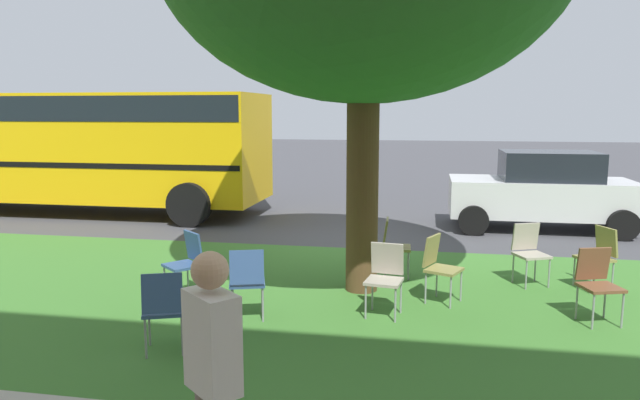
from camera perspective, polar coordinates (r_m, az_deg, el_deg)
ground at (r=10.89m, az=2.20°, el=-4.46°), size 80.00×80.00×0.00m
grass_verge at (r=7.86m, az=-1.22°, el=-9.67°), size 48.00×6.00×0.01m
chair_0 at (r=8.03m, az=-12.91°, el=-5.65°), size 0.59×0.59×0.88m
chair_1 at (r=7.77m, az=11.55°, el=-6.08°), size 0.55×0.55×0.88m
chair_2 at (r=8.92m, az=19.77°, el=-4.52°), size 0.54×0.55×0.88m
chair_3 at (r=7.20m, az=6.40°, el=-7.15°), size 0.47×0.48×0.88m
chair_4 at (r=9.05m, az=25.63°, el=-4.68°), size 0.55×0.55×0.88m
chair_5 at (r=7.02m, az=-7.15°, el=-7.58°), size 0.52×0.53×0.88m
chair_6 at (r=7.65m, az=25.49°, el=-7.01°), size 0.52×0.53×0.88m
chair_7 at (r=6.24m, az=-15.05°, el=-9.92°), size 0.53×0.54×0.88m
chair_8 at (r=8.86m, az=7.10°, el=-4.15°), size 0.44×0.44×0.88m
parked_car at (r=13.08m, az=20.89°, el=0.91°), size 3.70×1.92×1.65m
school_bus at (r=15.80m, az=-24.54°, el=5.30°), size 10.40×2.80×2.88m
pedestrian_1 at (r=3.63m, az=-10.41°, el=-16.80°), size 0.40×0.39×1.69m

